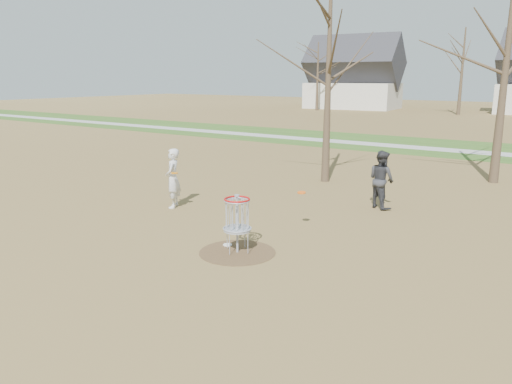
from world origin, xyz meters
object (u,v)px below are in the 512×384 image
(player_throwing, at_px, (381,179))
(disc_golf_basket, at_px, (237,215))
(disc_grounded, at_px, (228,245))
(player_standing, at_px, (173,178))

(player_throwing, relative_size, disc_golf_basket, 1.34)
(player_throwing, relative_size, disc_grounded, 8.24)
(disc_golf_basket, bearing_deg, player_standing, 151.91)
(player_standing, xyz_separation_m, player_throwing, (5.38, 3.61, -0.02))
(disc_grounded, xyz_separation_m, disc_golf_basket, (0.49, -0.25, 0.89))
(player_standing, distance_m, disc_golf_basket, 4.66)
(player_standing, distance_m, disc_grounded, 4.21)
(player_standing, bearing_deg, disc_grounded, 30.85)
(player_standing, bearing_deg, disc_golf_basket, 30.94)
(player_throwing, xyz_separation_m, disc_grounded, (-1.75, -5.55, -0.89))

